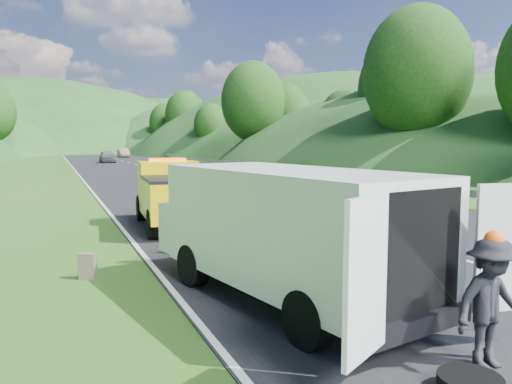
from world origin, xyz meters
name	(u,v)px	position (x,y,z in m)	size (l,w,h in m)	color
ground	(305,252)	(0.00, 0.00, 0.00)	(320.00, 320.00, 0.00)	#38661E
road_surface	(146,168)	(3.00, 40.00, 0.01)	(14.00, 200.00, 0.02)	black
guardrail	(186,162)	(10.30, 52.50, 0.00)	(0.06, 140.00, 1.52)	gray
tree_line_right	(254,158)	(23.00, 60.00, 0.00)	(14.00, 140.00, 14.00)	#265218
hills_backdrop	(99,150)	(6.50, 134.70, 0.00)	(201.00, 288.60, 44.00)	#2D5B23
tow_truck	(172,194)	(-2.32, 4.77, 1.09)	(2.30, 5.32, 2.23)	black
white_van	(283,227)	(-2.20, -3.31, 1.33)	(4.06, 7.02, 2.35)	black
woman	(185,265)	(-3.17, -0.17, 0.00)	(0.62, 0.46, 1.71)	silver
child	(190,255)	(-2.82, 0.77, 0.00)	(0.46, 0.36, 0.94)	tan
worker	(487,368)	(-0.96, -6.67, 0.00)	(1.06, 0.61, 1.64)	black
suitcase	(88,266)	(-5.31, -0.52, 0.27)	(0.33, 0.18, 0.53)	brown
passing_suv	(281,194)	(5.12, 12.34, 0.00)	(2.52, 5.47, 1.52)	black
dist_car_a	(108,163)	(0.57, 53.23, 0.00)	(1.79, 4.46, 1.52)	#4C4D51
dist_car_b	(124,157)	(5.00, 71.97, 0.00)	(1.52, 4.36, 1.44)	brown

